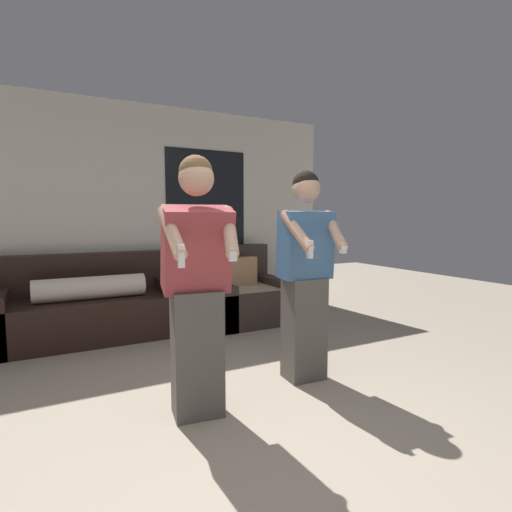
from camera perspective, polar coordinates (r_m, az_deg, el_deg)
The scene contains 6 objects.
ground_plane at distance 2.42m, azimuth -1.29°, elevation -27.47°, with size 14.00×14.00×0.00m, color tan.
wall_back at distance 5.18m, azimuth -17.60°, elevation 5.75°, with size 5.50×0.07×2.70m.
couch at distance 4.75m, azimuth -22.61°, elevation -6.88°, with size 2.06×0.86×0.90m.
armchair at distance 5.13m, azimuth -1.88°, elevation -5.74°, with size 0.97×0.95×0.94m.
person_left at distance 2.61m, azimuth -8.43°, elevation -4.46°, with size 0.49×0.55×1.70m.
person_right at distance 3.22m, azimuth 7.05°, elevation -2.67°, with size 0.48×0.48×1.68m.
Camera 1 is at (-0.90, -1.82, 1.32)m, focal length 28.00 mm.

